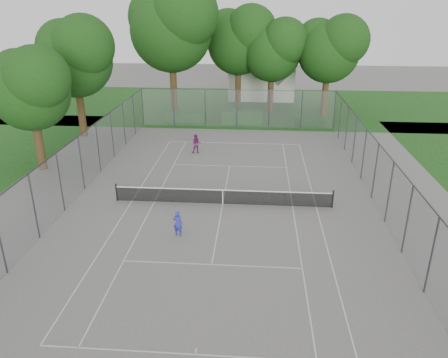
# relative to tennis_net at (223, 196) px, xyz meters

# --- Properties ---
(ground) EXTENTS (120.00, 120.00, 0.00)m
(ground) POSITION_rel_tennis_net_xyz_m (0.00, 0.00, -0.51)
(ground) COLOR #63615E
(ground) RESTS_ON ground
(grass_far) EXTENTS (60.00, 20.00, 0.00)m
(grass_far) POSITION_rel_tennis_net_xyz_m (0.00, 26.00, -0.51)
(grass_far) COLOR #184614
(grass_far) RESTS_ON ground
(court_markings) EXTENTS (11.03, 23.83, 0.01)m
(court_markings) POSITION_rel_tennis_net_xyz_m (0.00, 0.00, -0.50)
(court_markings) COLOR beige
(court_markings) RESTS_ON ground
(tennis_net) EXTENTS (12.87, 0.10, 1.10)m
(tennis_net) POSITION_rel_tennis_net_xyz_m (0.00, 0.00, 0.00)
(tennis_net) COLOR black
(tennis_net) RESTS_ON ground
(perimeter_fence) EXTENTS (18.08, 34.08, 3.52)m
(perimeter_fence) POSITION_rel_tennis_net_xyz_m (0.00, 0.00, 1.30)
(perimeter_fence) COLOR #38383D
(perimeter_fence) RESTS_ON ground
(tree_far_left) EXTENTS (9.16, 8.36, 13.17)m
(tree_far_left) POSITION_rel_tennis_net_xyz_m (-6.58, 20.89, 8.54)
(tree_far_left) COLOR #3C2A15
(tree_far_left) RESTS_ON ground
(tree_far_midleft) EXTENTS (7.60, 6.94, 10.92)m
(tree_far_midleft) POSITION_rel_tennis_net_xyz_m (-0.18, 24.62, 6.99)
(tree_far_midleft) COLOR #3C2A15
(tree_far_midleft) RESTS_ON ground
(tree_far_midright) EXTENTS (6.76, 6.18, 9.72)m
(tree_far_midright) POSITION_rel_tennis_net_xyz_m (3.33, 22.95, 6.17)
(tree_far_midright) COLOR #3C2A15
(tree_far_midright) RESTS_ON ground
(tree_far_right) EXTENTS (7.00, 6.39, 10.06)m
(tree_far_right) POSITION_rel_tennis_net_xyz_m (8.88, 22.04, 6.40)
(tree_far_right) COLOR #3C2A15
(tree_far_right) RESTS_ON ground
(tree_side_back) EXTENTS (7.16, 6.54, 10.30)m
(tree_side_back) POSITION_rel_tennis_net_xyz_m (-13.32, 12.99, 6.56)
(tree_side_back) COLOR #3C2A15
(tree_side_back) RESTS_ON ground
(tree_side_front) EXTENTS (6.03, 5.51, 8.67)m
(tree_side_front) POSITION_rel_tennis_net_xyz_m (-13.23, 4.78, 5.44)
(tree_side_front) COLOR #3C2A15
(tree_side_front) RESTS_ON ground
(hedge_left) EXTENTS (4.04, 1.21, 1.01)m
(hedge_left) POSITION_rel_tennis_net_xyz_m (-5.19, 18.60, -0.01)
(hedge_left) COLOR #174717
(hedge_left) RESTS_ON ground
(hedge_mid) EXTENTS (3.97, 1.13, 1.25)m
(hedge_mid) POSITION_rel_tennis_net_xyz_m (0.45, 18.26, 0.11)
(hedge_mid) COLOR #174717
(hedge_mid) RESTS_ON ground
(hedge_right) EXTENTS (2.56, 0.94, 0.77)m
(hedge_right) POSITION_rel_tennis_net_xyz_m (6.92, 17.91, -0.13)
(hedge_right) COLOR #174717
(hedge_right) RESTS_ON ground
(house) EXTENTS (7.72, 5.98, 9.61)m
(house) POSITION_rel_tennis_net_xyz_m (2.30, 30.73, 3.35)
(house) COLOR silver
(house) RESTS_ON ground
(girl_player) EXTENTS (0.56, 0.43, 1.37)m
(girl_player) POSITION_rel_tennis_net_xyz_m (-1.98, -3.85, 0.18)
(girl_player) COLOR #2C33A7
(girl_player) RESTS_ON ground
(woman_player) EXTENTS (0.77, 0.62, 1.53)m
(woman_player) POSITION_rel_tennis_net_xyz_m (-2.79, 9.09, 0.25)
(woman_player) COLOR #6C245B
(woman_player) RESTS_ON ground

